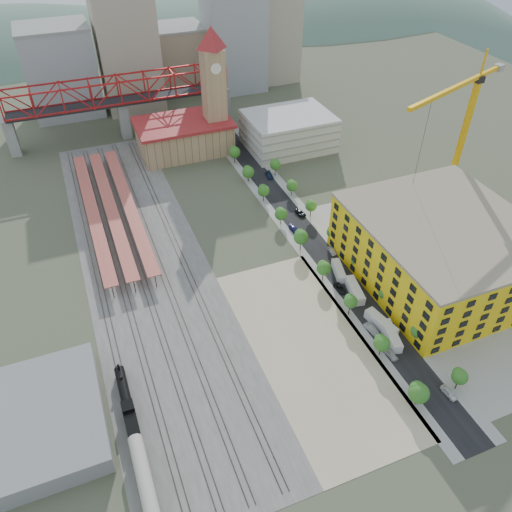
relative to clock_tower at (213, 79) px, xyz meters
name	(u,v)px	position (x,y,z in m)	size (l,w,h in m)	color
ground	(276,268)	(-8.00, -79.99, -28.70)	(400.00, 400.00, 0.00)	#474C38
ballast_strip	(144,261)	(-44.00, -62.49, -28.67)	(36.00, 165.00, 0.06)	#605E59
dirt_lot	(311,347)	(-12.00, -111.49, -28.67)	(28.00, 67.00, 0.06)	tan
street_asphalt	(302,228)	(8.00, -64.99, -28.67)	(12.00, 170.00, 0.06)	black
sidewalk_west	(287,232)	(2.50, -64.99, -28.68)	(3.00, 170.00, 0.04)	gray
sidewalk_east	(317,225)	(13.50, -64.99, -28.68)	(3.00, 170.00, 0.04)	gray
construction_pad	(442,272)	(37.00, -99.99, -28.67)	(50.00, 90.00, 0.06)	gray
rail_tracks	(138,263)	(-45.80, -62.49, -28.55)	(26.56, 160.00, 0.18)	#382B23
platform_canopies	(110,207)	(-49.00, -34.99, -24.70)	(16.00, 80.00, 4.12)	#C2564A
station_hall	(184,136)	(-13.00, 2.01, -22.03)	(38.00, 24.00, 13.10)	tan
clock_tower	(213,79)	(0.00, 0.00, 0.00)	(12.00, 12.00, 52.00)	tan
parking_garage	(288,131)	(28.00, -9.99, -21.70)	(34.00, 26.00, 14.00)	silver
truss_bridge	(120,94)	(-33.00, 25.01, -9.83)	(94.00, 9.60, 25.60)	gray
construction_building	(441,249)	(34.00, -99.99, -19.29)	(44.60, 50.60, 18.80)	#F8F714
warehouse	(50,418)	(-74.00, -109.99, -26.20)	(22.00, 32.00, 5.00)	gray
street_trees	(316,246)	(8.00, -74.99, -28.70)	(15.40, 124.40, 8.00)	#2D6E21
skyline	(173,48)	(-0.53, 62.32, -5.89)	(133.00, 46.00, 60.00)	#9EA0A3
distant_hills	(196,133)	(37.28, 180.01, -108.23)	(647.00, 264.00, 227.00)	#4C6B59
locomotive	(126,399)	(-58.00, -111.00, -26.79)	(2.65, 20.41, 5.10)	black
coach	(144,478)	(-58.00, -130.93, -25.86)	(2.93, 17.01, 5.34)	#303D21
tower_crane	(463,119)	(57.66, -71.60, 3.93)	(46.92, 19.23, 52.87)	#FDB410
site_trailer_a	(391,336)	(8.00, -116.67, -27.37)	(2.55, 9.67, 2.65)	silver
site_trailer_b	(381,323)	(8.00, -112.02, -27.32)	(2.64, 10.03, 2.74)	silver
site_trailer_c	(355,290)	(8.00, -98.58, -27.33)	(2.63, 10.00, 2.74)	silver
site_trailer_d	(339,271)	(8.00, -89.47, -27.47)	(2.35, 8.94, 2.45)	silver
car_0	(391,354)	(5.00, -121.25, -27.95)	(1.76, 4.37, 1.49)	#B8B8B8
car_1	(371,329)	(5.00, -112.33, -27.94)	(1.59, 4.56, 1.50)	gray
car_2	(340,288)	(5.00, -95.64, -28.05)	(2.15, 4.67, 1.30)	black
car_3	(294,229)	(5.00, -65.33, -28.01)	(1.93, 4.75, 1.38)	navy
car_4	(449,393)	(11.00, -135.80, -27.93)	(1.81, 4.50, 1.53)	white
car_5	(332,251)	(11.00, -79.92, -28.03)	(1.41, 4.04, 1.33)	#9A9B9F
car_6	(301,213)	(11.00, -57.58, -28.04)	(2.16, 4.69, 1.30)	black
car_7	(269,175)	(11.00, -30.31, -27.93)	(2.16, 5.31, 1.54)	#1A2B4E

